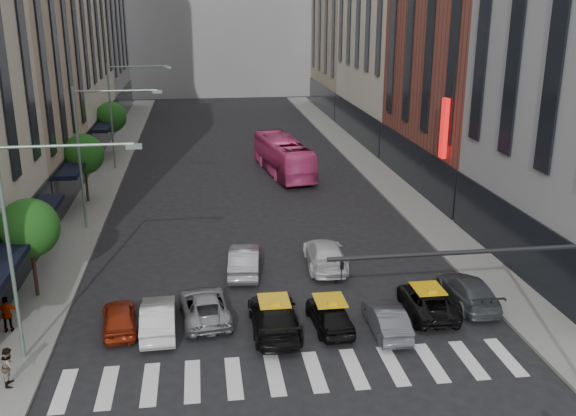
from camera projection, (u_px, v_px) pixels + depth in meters
name	position (u px, v px, depth m)	size (l,w,h in m)	color
ground	(306.00, 395.00, 23.87)	(160.00, 160.00, 0.00)	black
sidewalk_left	(100.00, 187.00, 50.65)	(3.00, 96.00, 0.15)	slate
sidewalk_right	(382.00, 177.00, 53.67)	(3.00, 96.00, 0.15)	slate
building_right_b	(473.00, 16.00, 47.64)	(8.00, 18.00, 26.00)	brown
building_right_d	(354.00, 3.00, 83.20)	(8.00, 18.00, 28.00)	tan
tree_near	(29.00, 228.00, 30.65)	(2.88, 2.88, 4.95)	black
tree_mid	(84.00, 154.00, 45.75)	(2.88, 2.88, 4.95)	black
tree_far	(111.00, 117.00, 60.85)	(2.88, 2.88, 4.95)	black
streetlamp_near	(32.00, 222.00, 24.53)	(5.38, 0.25, 9.00)	gray
streetlamp_mid	(94.00, 139.00, 39.63)	(5.38, 0.25, 9.00)	gray
streetlamp_far	(121.00, 102.00, 54.73)	(5.38, 0.25, 9.00)	gray
traffic_signal	(527.00, 284.00, 22.58)	(10.10, 0.20, 6.00)	black
liberty_sign	(444.00, 128.00, 42.58)	(0.30, 0.70, 4.00)	red
car_red	(119.00, 317.00, 28.42)	(1.47, 3.66, 1.25)	maroon
car_white_front	(158.00, 317.00, 28.25)	(1.48, 4.24, 1.40)	silver
car_silver	(205.00, 306.00, 29.46)	(2.11, 4.58, 1.27)	gray
taxi_left	(274.00, 316.00, 28.28)	(2.06, 5.08, 1.47)	black
taxi_center	(330.00, 314.00, 28.63)	(1.56, 3.87, 1.32)	black
car_grey_mid	(387.00, 319.00, 28.20)	(1.35, 3.88, 1.28)	#484A51
taxi_right	(427.00, 301.00, 29.98)	(2.06, 4.47, 1.24)	black
car_grey_curb	(468.00, 291.00, 30.92)	(1.92, 4.72, 1.37)	#3F4347
car_row2_left	(244.00, 260.00, 34.45)	(1.58, 4.53, 1.49)	#A7A6AC
car_row2_right	(325.00, 254.00, 35.29)	(2.07, 5.09, 1.48)	silver
bus	(283.00, 156.00, 54.44)	(2.60, 11.10, 3.09)	#DB4083
pedestrian_near	(9.00, 366.00, 24.05)	(0.74, 0.58, 1.53)	gray
pedestrian_far	(7.00, 314.00, 27.93)	(0.97, 0.41, 1.66)	gray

